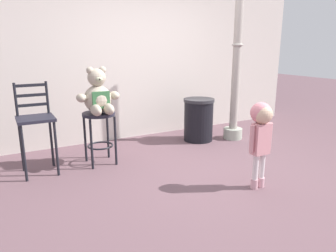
# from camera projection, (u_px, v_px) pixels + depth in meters

# --- Properties ---
(ground_plane) EXTENTS (24.00, 24.00, 0.00)m
(ground_plane) POSITION_uv_depth(u_px,v_px,m) (210.00, 173.00, 3.98)
(ground_plane) COLOR #664A52
(building_wall) EXTENTS (6.51, 0.30, 3.75)m
(building_wall) POSITION_uv_depth(u_px,v_px,m) (139.00, 27.00, 5.34)
(building_wall) COLOR beige
(building_wall) RESTS_ON ground_plane
(bar_stool_with_teddy) EXTENTS (0.43, 0.43, 0.71)m
(bar_stool_with_teddy) POSITION_uv_depth(u_px,v_px,m) (99.00, 127.00, 4.21)
(bar_stool_with_teddy) COLOR #21202C
(bar_stool_with_teddy) RESTS_ON ground_plane
(teddy_bear) EXTENTS (0.56, 0.51, 0.60)m
(teddy_bear) POSITION_uv_depth(u_px,v_px,m) (98.00, 96.00, 4.08)
(teddy_bear) COLOR #B5A791
(teddy_bear) RESTS_ON bar_stool_with_teddy
(child_walking) EXTENTS (0.31, 0.25, 0.98)m
(child_walking) POSITION_uv_depth(u_px,v_px,m) (261.00, 127.00, 3.41)
(child_walking) COLOR #D69EA9
(child_walking) RESTS_ON ground_plane
(trash_bin) EXTENTS (0.51, 0.51, 0.71)m
(trash_bin) POSITION_uv_depth(u_px,v_px,m) (198.00, 120.00, 5.29)
(trash_bin) COLOR black
(trash_bin) RESTS_ON ground_plane
(lamppost) EXTENTS (0.32, 0.32, 2.72)m
(lamppost) POSITION_uv_depth(u_px,v_px,m) (236.00, 76.00, 5.21)
(lamppost) COLOR #A3AB9A
(lamppost) RESTS_ON ground_plane
(bar_chair_empty) EXTENTS (0.43, 0.43, 1.13)m
(bar_chair_empty) POSITION_uv_depth(u_px,v_px,m) (36.00, 122.00, 3.86)
(bar_chair_empty) COLOR #21202C
(bar_chair_empty) RESTS_ON ground_plane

